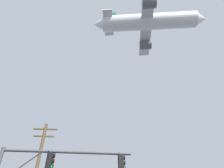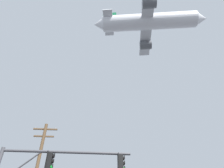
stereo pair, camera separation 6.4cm
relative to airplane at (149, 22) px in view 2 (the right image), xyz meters
The scene contains 1 object.
airplane is the anchor object (origin of this frame).
Camera 2 is at (-1.11, -3.25, 1.79)m, focal length 31.91 mm.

